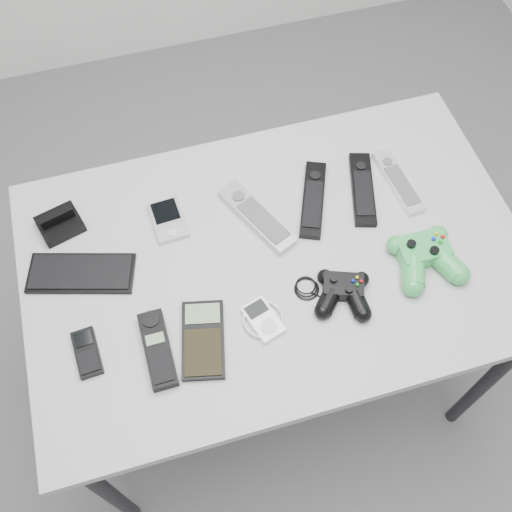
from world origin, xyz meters
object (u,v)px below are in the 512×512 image
object	(u,v)px
desk	(276,270)
mp3_player	(263,319)
remote_black_a	(313,199)
cordless_handset	(158,349)
controller_green	(425,255)
remote_silver_a	(257,216)
remote_silver_b	(398,181)
remote_black_b	(363,189)
pda_keyboard	(81,273)
pda	(168,220)
calculator	(203,339)
mobile_phone	(87,353)
controller_black	(343,291)

from	to	relation	value
desk	mp3_player	bearing A→B (deg)	-116.97
desk	remote_black_a	xyz separation A→B (m)	(0.13, 0.12, 0.08)
cordless_handset	controller_green	distance (m)	0.62
remote_silver_a	remote_silver_b	bearing A→B (deg)	-23.90
desk	remote_silver_b	xyz separation A→B (m)	(0.35, 0.11, 0.08)
remote_silver_b	remote_black_b	bearing A→B (deg)	173.13
desk	cordless_handset	bearing A→B (deg)	-153.24
remote_silver_b	mp3_player	distance (m)	0.49
pda_keyboard	pda	world-z (taller)	pda
remote_black_a	remote_silver_b	bearing A→B (deg)	21.13
calculator	controller_green	world-z (taller)	controller_green
desk	remote_silver_b	world-z (taller)	remote_silver_b
remote_black_b	cordless_handset	bearing A→B (deg)	-137.71
cordless_handset	mobile_phone	bearing A→B (deg)	165.78
pda	mp3_player	size ratio (longest dim) A/B	1.20
remote_silver_a	mobile_phone	size ratio (longest dim) A/B	2.12
remote_black_b	mobile_phone	bearing A→B (deg)	-144.99
remote_black_a	remote_silver_b	size ratio (longest dim) A/B	1.10
remote_silver_a	controller_black	world-z (taller)	controller_black
remote_black_b	cordless_handset	size ratio (longest dim) A/B	1.25
cordless_handset	controller_green	xyz separation A→B (m)	(0.62, 0.05, 0.01)
pda_keyboard	mp3_player	distance (m)	0.42
remote_black_b	remote_silver_b	size ratio (longest dim) A/B	1.08
desk	mp3_player	size ratio (longest dim) A/B	12.09
remote_silver_a	mp3_player	bearing A→B (deg)	-127.95
mp3_player	desk	bearing A→B (deg)	46.02
pda_keyboard	calculator	xyz separation A→B (m)	(0.22, -0.23, 0.00)
cordless_handset	remote_silver_b	bearing A→B (deg)	21.91
remote_black_b	controller_green	world-z (taller)	controller_green
remote_black_b	controller_black	size ratio (longest dim) A/B	1.01
pda_keyboard	controller_black	distance (m)	0.58
remote_silver_b	controller_black	world-z (taller)	controller_black
controller_green	mobile_phone	bearing A→B (deg)	-178.42
desk	remote_silver_b	bearing A→B (deg)	18.05
remote_black_a	pda_keyboard	bearing A→B (deg)	-152.50
remote_silver_b	mobile_phone	distance (m)	0.83
mobile_phone	mp3_player	bearing A→B (deg)	-8.68
mobile_phone	controller_black	size ratio (longest dim) A/B	0.51
remote_silver_a	controller_black	distance (m)	0.28
mobile_phone	cordless_handset	xyz separation A→B (m)	(0.14, -0.04, 0.00)
remote_silver_a	calculator	distance (m)	0.33
pda_keyboard	cordless_handset	bearing A→B (deg)	-44.27
remote_black_b	remote_silver_b	bearing A→B (deg)	14.61
remote_black_a	remote_black_b	size ratio (longest dim) A/B	1.02
remote_black_b	mp3_player	bearing A→B (deg)	-124.75
remote_silver_a	mp3_player	distance (m)	0.26
mp3_player	controller_black	size ratio (longest dim) A/B	0.45
remote_black_b	calculator	bearing A→B (deg)	-132.99
remote_silver_a	remote_black_b	bearing A→B (deg)	-22.99
remote_black_a	mobile_phone	size ratio (longest dim) A/B	2.04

